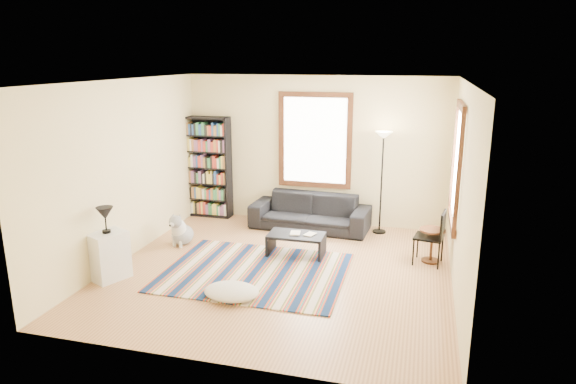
% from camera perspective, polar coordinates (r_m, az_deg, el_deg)
% --- Properties ---
extents(floor, '(5.00, 5.00, 0.10)m').
position_cam_1_polar(floor, '(7.85, -0.95, -9.06)').
color(floor, tan).
rests_on(floor, ground).
extents(ceiling, '(5.00, 5.00, 0.10)m').
position_cam_1_polar(ceiling, '(7.18, -1.05, 12.62)').
color(ceiling, white).
rests_on(ceiling, floor).
extents(wall_back, '(5.00, 0.10, 2.80)m').
position_cam_1_polar(wall_back, '(9.81, 3.09, 4.66)').
color(wall_back, beige).
rests_on(wall_back, floor).
extents(wall_front, '(5.00, 0.10, 2.80)m').
position_cam_1_polar(wall_front, '(5.08, -8.92, -5.23)').
color(wall_front, beige).
rests_on(wall_front, floor).
extents(wall_left, '(0.10, 5.00, 2.80)m').
position_cam_1_polar(wall_left, '(8.43, -17.93, 2.27)').
color(wall_left, beige).
rests_on(wall_left, floor).
extents(wall_right, '(0.10, 5.00, 2.80)m').
position_cam_1_polar(wall_right, '(7.14, 19.11, -0.01)').
color(wall_right, beige).
rests_on(wall_right, floor).
extents(window_back, '(1.20, 0.06, 1.60)m').
position_cam_1_polar(window_back, '(9.70, 3.01, 5.74)').
color(window_back, white).
rests_on(window_back, wall_back).
extents(window_right, '(0.06, 1.20, 1.60)m').
position_cam_1_polar(window_right, '(7.87, 18.28, 2.88)').
color(window_right, white).
rests_on(window_right, wall_right).
extents(rug, '(2.67, 2.14, 0.02)m').
position_cam_1_polar(rug, '(7.78, -3.68, -8.84)').
color(rug, '#0D2145').
rests_on(rug, floor).
extents(sofa, '(2.23, 0.99, 0.64)m').
position_cam_1_polar(sofa, '(9.58, 2.46, -2.23)').
color(sofa, black).
rests_on(sofa, floor).
extents(bookshelf, '(0.90, 0.30, 2.00)m').
position_cam_1_polar(bookshelf, '(10.31, -8.83, 2.74)').
color(bookshelf, black).
rests_on(bookshelf, floor).
extents(coffee_table, '(0.91, 0.52, 0.36)m').
position_cam_1_polar(coffee_table, '(8.34, 0.92, -5.86)').
color(coffee_table, black).
rests_on(coffee_table, floor).
extents(book_a, '(0.24, 0.19, 0.02)m').
position_cam_1_polar(book_a, '(8.30, 0.26, -4.57)').
color(book_a, beige).
rests_on(book_a, coffee_table).
extents(book_b, '(0.21, 0.24, 0.02)m').
position_cam_1_polar(book_b, '(8.29, 2.02, -4.62)').
color(book_b, beige).
rests_on(book_b, coffee_table).
extents(floor_cushion, '(0.85, 0.70, 0.19)m').
position_cam_1_polar(floor_cushion, '(7.00, -6.30, -10.94)').
color(floor_cushion, beige).
rests_on(floor_cushion, floor).
extents(floor_lamp, '(0.33, 0.33, 1.86)m').
position_cam_1_polar(floor_lamp, '(9.34, 10.34, 0.97)').
color(floor_lamp, black).
rests_on(floor_lamp, floor).
extents(side_table, '(0.48, 0.48, 0.54)m').
position_cam_1_polar(side_table, '(8.36, 15.64, -5.74)').
color(side_table, '#4B2712').
rests_on(side_table, floor).
extents(folding_chair, '(0.48, 0.46, 0.86)m').
position_cam_1_polar(folding_chair, '(8.23, 15.37, -4.86)').
color(folding_chair, black).
rests_on(folding_chair, floor).
extents(white_cabinet, '(0.55, 0.61, 0.70)m').
position_cam_1_polar(white_cabinet, '(7.87, -19.28, -6.70)').
color(white_cabinet, silver).
rests_on(white_cabinet, floor).
extents(table_lamp, '(0.30, 0.30, 0.38)m').
position_cam_1_polar(table_lamp, '(7.70, -19.62, -2.95)').
color(table_lamp, black).
rests_on(table_lamp, white_cabinet).
extents(dog, '(0.47, 0.61, 0.56)m').
position_cam_1_polar(dog, '(8.97, -11.66, -3.99)').
color(dog, '#A8A8A8').
rests_on(dog, floor).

